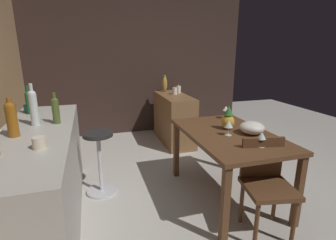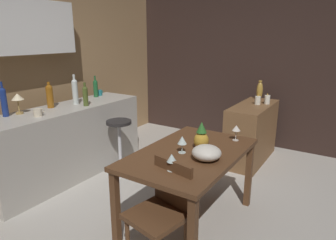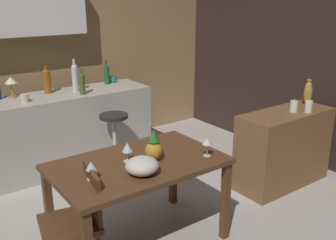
% 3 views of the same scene
% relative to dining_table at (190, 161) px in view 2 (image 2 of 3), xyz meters
% --- Properties ---
extents(ground_plane, '(9.00, 9.00, 0.00)m').
position_rel_dining_table_xyz_m(ground_plane, '(0.07, 0.33, -0.65)').
color(ground_plane, '#B7B2A8').
extents(wall_kitchen_back, '(5.20, 0.33, 2.60)m').
position_rel_dining_table_xyz_m(wall_kitchen_back, '(0.01, 2.41, 0.76)').
color(wall_kitchen_back, '#9E7A51').
rests_on(wall_kitchen_back, ground_plane).
extents(wall_side_right, '(0.10, 4.40, 2.60)m').
position_rel_dining_table_xyz_m(wall_side_right, '(2.62, 0.63, 0.65)').
color(wall_side_right, '#33231E').
rests_on(wall_side_right, ground_plane).
extents(dining_table, '(1.34, 0.83, 0.74)m').
position_rel_dining_table_xyz_m(dining_table, '(0.00, 0.00, 0.00)').
color(dining_table, '#56351E').
rests_on(dining_table, ground_plane).
extents(kitchen_counter, '(2.10, 0.60, 0.90)m').
position_rel_dining_table_xyz_m(kitchen_counter, '(0.08, 1.82, -0.20)').
color(kitchen_counter, '#B2ADA3').
rests_on(kitchen_counter, ground_plane).
extents(sideboard_cabinet, '(1.10, 0.44, 0.82)m').
position_rel_dining_table_xyz_m(sideboard_cabinet, '(1.83, -0.00, -0.24)').
color(sideboard_cabinet, brown).
rests_on(sideboard_cabinet, ground_plane).
extents(chair_near_window, '(0.47, 0.47, 0.83)m').
position_rel_dining_table_xyz_m(chair_near_window, '(-0.55, -0.06, -0.19)').
color(chair_near_window, '#56351E').
rests_on(chair_near_window, ground_plane).
extents(bar_stool, '(0.34, 0.34, 0.71)m').
position_rel_dining_table_xyz_m(bar_stool, '(0.49, 1.30, -0.27)').
color(bar_stool, '#262323').
rests_on(bar_stool, ground_plane).
extents(wine_glass_left, '(0.08, 0.08, 0.16)m').
position_rel_dining_table_xyz_m(wine_glass_left, '(0.51, -0.24, 0.21)').
color(wine_glass_left, silver).
rests_on(wine_glass_left, dining_table).
extents(wine_glass_right, '(0.08, 0.08, 0.16)m').
position_rel_dining_table_xyz_m(wine_glass_right, '(-0.06, 0.05, 0.20)').
color(wine_glass_right, silver).
rests_on(wine_glass_right, dining_table).
extents(wine_glass_center, '(0.08, 0.08, 0.14)m').
position_rel_dining_table_xyz_m(wine_glass_center, '(-0.43, -0.07, 0.19)').
color(wine_glass_center, silver).
rests_on(wine_glass_center, dining_table).
extents(pineapple_centerpiece, '(0.14, 0.14, 0.26)m').
position_rel_dining_table_xyz_m(pineapple_centerpiece, '(0.12, -0.05, 0.20)').
color(pineapple_centerpiece, gold).
rests_on(pineapple_centerpiece, dining_table).
extents(fruit_bowl, '(0.25, 0.25, 0.13)m').
position_rel_dining_table_xyz_m(fruit_bowl, '(-0.09, -0.20, 0.15)').
color(fruit_bowl, beige).
rests_on(fruit_bowl, dining_table).
extents(wine_bottle_clear, '(0.07, 0.07, 0.38)m').
position_rel_dining_table_xyz_m(wine_bottle_clear, '(0.29, 1.84, 0.43)').
color(wine_bottle_clear, silver).
rests_on(wine_bottle_clear, kitchen_counter).
extents(wine_bottle_olive, '(0.06, 0.06, 0.29)m').
position_rel_dining_table_xyz_m(wine_bottle_olive, '(0.30, 1.66, 0.39)').
color(wine_bottle_olive, '#475623').
rests_on(wine_bottle_olive, kitchen_counter).
extents(wine_bottle_amber, '(0.08, 0.08, 0.32)m').
position_rel_dining_table_xyz_m(wine_bottle_amber, '(-0.01, 1.94, 0.40)').
color(wine_bottle_amber, '#8C5114').
rests_on(wine_bottle_amber, kitchen_counter).
extents(wine_bottle_green, '(0.07, 0.07, 0.30)m').
position_rel_dining_table_xyz_m(wine_bottle_green, '(0.77, 1.97, 0.38)').
color(wine_bottle_green, '#1E592D').
rests_on(wine_bottle_green, kitchen_counter).
extents(wine_bottle_cobalt, '(0.07, 0.07, 0.38)m').
position_rel_dining_table_xyz_m(wine_bottle_cobalt, '(-0.54, 2.00, 0.42)').
color(wine_bottle_cobalt, navy).
rests_on(wine_bottle_cobalt, kitchen_counter).
extents(cup_cream, '(0.12, 0.09, 0.08)m').
position_rel_dining_table_xyz_m(cup_cream, '(-0.34, 1.71, 0.29)').
color(cup_cream, beige).
rests_on(cup_cream, kitchen_counter).
extents(cup_teal, '(0.12, 0.09, 0.08)m').
position_rel_dining_table_xyz_m(cup_teal, '(0.88, 2.01, 0.29)').
color(cup_teal, teal).
rests_on(cup_teal, kitchen_counter).
extents(counter_lamp, '(0.13, 0.13, 0.23)m').
position_rel_dining_table_xyz_m(counter_lamp, '(-0.40, 1.98, 0.43)').
color(counter_lamp, '#A58447').
rests_on(counter_lamp, kitchen_counter).
extents(pillar_candle_tall, '(0.08, 0.08, 0.15)m').
position_rel_dining_table_xyz_m(pillar_candle_tall, '(2.00, -0.14, 0.23)').
color(pillar_candle_tall, white).
rests_on(pillar_candle_tall, sideboard_cabinet).
extents(pillar_candle_short, '(0.08, 0.08, 0.14)m').
position_rel_dining_table_xyz_m(pillar_candle_short, '(1.89, -0.03, 0.23)').
color(pillar_candle_short, white).
rests_on(pillar_candle_short, sideboard_cabinet).
extents(vase_brass, '(0.09, 0.09, 0.29)m').
position_rel_dining_table_xyz_m(vase_brass, '(2.24, 0.04, 0.31)').
color(vase_brass, '#B78C38').
rests_on(vase_brass, sideboard_cabinet).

